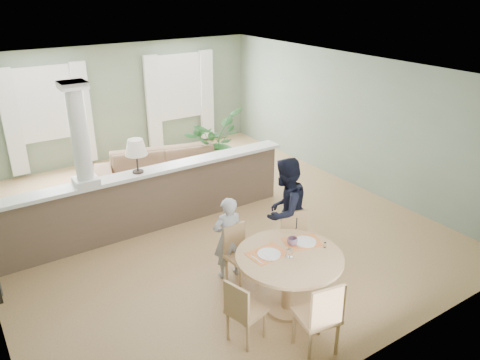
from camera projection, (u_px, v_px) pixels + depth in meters
ground at (202, 220)px, 8.51m from camera, size 8.00×8.00×0.00m
room_shell at (180, 116)px, 8.26m from camera, size 7.02×8.02×2.71m
pony_wall at (144, 194)px, 7.88m from camera, size 5.32×0.38×2.70m
sofa at (167, 172)px, 9.53m from camera, size 3.00×1.80×0.82m
houseplant at (213, 143)px, 10.23m from camera, size 1.74×1.71×1.46m
dining_table at (289, 266)px, 5.97m from camera, size 1.37×1.37×0.94m
chair_far_boy at (239, 252)px, 6.63m from camera, size 0.42×0.42×0.87m
chair_far_man at (296, 241)px, 6.83m from camera, size 0.54×0.54×0.94m
chair_near at (321, 315)px, 5.28m from camera, size 0.52×0.52×0.99m
chair_side at (243, 310)px, 5.48m from camera, size 0.48×0.48×0.86m
child_person at (228, 238)px, 6.68m from camera, size 0.50×0.36×1.26m
man_person at (285, 211)px, 7.00m from camera, size 0.98×0.87×1.68m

